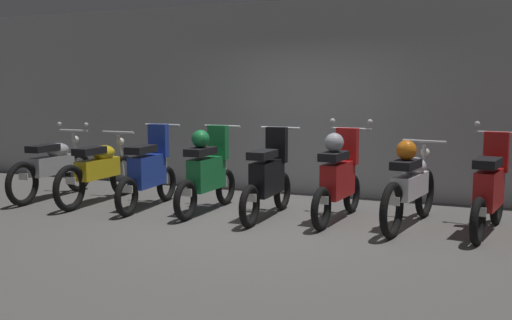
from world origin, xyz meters
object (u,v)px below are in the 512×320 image
at_px(motorbike_slot_1, 99,170).
at_px(motorbike_slot_4, 268,178).
at_px(motorbike_slot_0, 53,166).
at_px(motorbike_slot_6, 410,185).
at_px(motorbike_slot_7, 490,189).
at_px(motorbike_slot_2, 149,171).
at_px(motorbike_slot_3, 207,171).
at_px(motorbike_slot_5, 339,177).

height_order(motorbike_slot_1, motorbike_slot_4, motorbike_slot_4).
bearing_deg(motorbike_slot_4, motorbike_slot_0, 179.98).
bearing_deg(motorbike_slot_1, motorbike_slot_6, 2.73).
height_order(motorbike_slot_1, motorbike_slot_7, motorbike_slot_7).
distance_m(motorbike_slot_6, motorbike_slot_7, 0.90).
bearing_deg(motorbike_slot_6, motorbike_slot_2, -176.05).
height_order(motorbike_slot_0, motorbike_slot_3, motorbike_slot_3).
distance_m(motorbike_slot_0, motorbike_slot_2, 1.79).
distance_m(motorbike_slot_0, motorbike_slot_7, 6.29).
relative_size(motorbike_slot_4, motorbike_slot_5, 1.00).
bearing_deg(motorbike_slot_7, motorbike_slot_5, -178.86).
height_order(motorbike_slot_1, motorbike_slot_6, motorbike_slot_6).
height_order(motorbike_slot_0, motorbike_slot_5, motorbike_slot_5).
distance_m(motorbike_slot_2, motorbike_slot_5, 2.71).
bearing_deg(motorbike_slot_5, motorbike_slot_3, -174.48).
bearing_deg(motorbike_slot_6, motorbike_slot_3, -176.20).
relative_size(motorbike_slot_1, motorbike_slot_3, 1.16).
relative_size(motorbike_slot_1, motorbike_slot_2, 1.16).
xyz_separation_m(motorbike_slot_2, motorbike_slot_4, (1.80, 0.07, 0.00)).
bearing_deg(motorbike_slot_0, motorbike_slot_7, 1.91).
xyz_separation_m(motorbike_slot_2, motorbike_slot_6, (3.59, 0.25, 0.00)).
bearing_deg(motorbike_slot_6, motorbike_slot_1, -177.27).
xyz_separation_m(motorbike_slot_3, motorbike_slot_6, (2.69, 0.18, -0.04)).
height_order(motorbike_slot_4, motorbike_slot_6, motorbike_slot_4).
bearing_deg(motorbike_slot_0, motorbike_slot_1, -2.23).
bearing_deg(motorbike_slot_5, motorbike_slot_6, 0.33).
bearing_deg(motorbike_slot_3, motorbike_slot_6, 3.80).
bearing_deg(motorbike_slot_4, motorbike_slot_2, -177.85).
bearing_deg(motorbike_slot_6, motorbike_slot_5, -179.67).
height_order(motorbike_slot_0, motorbike_slot_4, motorbike_slot_4).
bearing_deg(motorbike_slot_0, motorbike_slot_3, 0.01).
height_order(motorbike_slot_3, motorbike_slot_7, motorbike_slot_7).
height_order(motorbike_slot_3, motorbike_slot_6, motorbike_slot_3).
height_order(motorbike_slot_0, motorbike_slot_1, motorbike_slot_0).
distance_m(motorbike_slot_1, motorbike_slot_6, 4.49).
relative_size(motorbike_slot_2, motorbike_slot_4, 1.00).
distance_m(motorbike_slot_1, motorbike_slot_7, 5.39).
distance_m(motorbike_slot_0, motorbike_slot_6, 5.39).
height_order(motorbike_slot_2, motorbike_slot_4, same).
height_order(motorbike_slot_6, motorbike_slot_7, motorbike_slot_7).
bearing_deg(motorbike_slot_2, motorbike_slot_0, 177.79).
xyz_separation_m(motorbike_slot_3, motorbike_slot_5, (1.79, 0.17, 0.00)).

